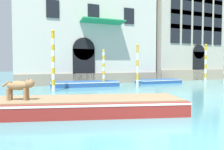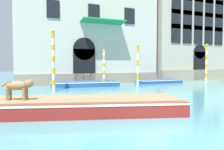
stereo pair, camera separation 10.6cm
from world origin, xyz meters
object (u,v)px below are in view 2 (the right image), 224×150
(boat_moored_near_palazzo, at_px, (85,84))
(mooring_pole_4, at_px, (138,65))
(mooring_pole_2, at_px, (206,63))
(mooring_pole_0, at_px, (104,68))
(dog_on_deck, at_px, (19,86))
(mooring_pole_3, at_px, (53,60))
(boat_foreground, at_px, (76,105))
(boat_moored_far, at_px, (159,81))

(boat_moored_near_palazzo, xyz_separation_m, mooring_pole_4, (4.31, -1.85, 1.66))
(mooring_pole_2, bearing_deg, mooring_pole_0, 179.79)
(mooring_pole_2, bearing_deg, dog_on_deck, -153.75)
(mooring_pole_3, bearing_deg, boat_moored_near_palazzo, 37.89)
(mooring_pole_3, distance_m, mooring_pole_4, 7.37)
(dog_on_deck, xyz_separation_m, mooring_pole_0, (6.81, 9.26, 0.50))
(dog_on_deck, distance_m, boat_moored_near_palazzo, 11.25)
(boat_foreground, relative_size, boat_moored_far, 1.88)
(boat_moored_near_palazzo, height_order, mooring_pole_0, mooring_pole_0)
(boat_moored_near_palazzo, bearing_deg, mooring_pole_4, -18.47)
(boat_foreground, distance_m, mooring_pole_3, 8.10)
(mooring_pole_3, height_order, mooring_pole_4, mooring_pole_3)
(boat_moored_near_palazzo, relative_size, boat_moored_far, 1.28)
(boat_moored_far, relative_size, mooring_pole_3, 1.05)
(boat_foreground, height_order, boat_moored_near_palazzo, boat_foreground)
(boat_foreground, distance_m, boat_moored_far, 15.50)
(mooring_pole_0, xyz_separation_m, mooring_pole_2, (11.89, -0.04, 0.44))
(boat_moored_near_palazzo, distance_m, mooring_pole_0, 2.21)
(boat_foreground, relative_size, dog_on_deck, 7.59)
(boat_foreground, height_order, mooring_pole_0, mooring_pole_0)
(mooring_pole_3, bearing_deg, mooring_pole_4, 3.99)
(mooring_pole_0, bearing_deg, boat_foreground, -116.19)
(boat_moored_near_palazzo, distance_m, mooring_pole_4, 4.98)
(mooring_pole_0, bearing_deg, mooring_pole_4, -23.70)
(boat_moored_far, height_order, mooring_pole_3, mooring_pole_3)
(mooring_pole_0, bearing_deg, dog_on_deck, -126.32)
(boat_moored_near_palazzo, distance_m, boat_moored_far, 8.12)
(dog_on_deck, relative_size, mooring_pole_0, 0.35)
(boat_moored_near_palazzo, xyz_separation_m, mooring_pole_3, (-3.04, -2.37, 2.03))
(dog_on_deck, bearing_deg, mooring_pole_2, 50.24)
(boat_foreground, distance_m, mooring_pole_2, 19.23)
(boat_moored_near_palazzo, relative_size, mooring_pole_2, 1.45)
(boat_foreground, distance_m, mooring_pole_4, 11.32)
(dog_on_deck, height_order, mooring_pole_2, mooring_pole_2)
(boat_foreground, relative_size, mooring_pole_0, 2.69)
(boat_moored_near_palazzo, height_order, mooring_pole_4, mooring_pole_4)
(mooring_pole_2, bearing_deg, mooring_pole_4, -172.74)
(dog_on_deck, distance_m, mooring_pole_2, 20.87)
(boat_moored_near_palazzo, xyz_separation_m, mooring_pole_2, (13.45, -0.69, 1.88))
(boat_foreground, bearing_deg, boat_moored_far, 59.50)
(mooring_pole_0, xyz_separation_m, mooring_pole_3, (-4.60, -1.72, 0.60))
(mooring_pole_2, xyz_separation_m, mooring_pole_4, (-9.14, -1.16, -0.21))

